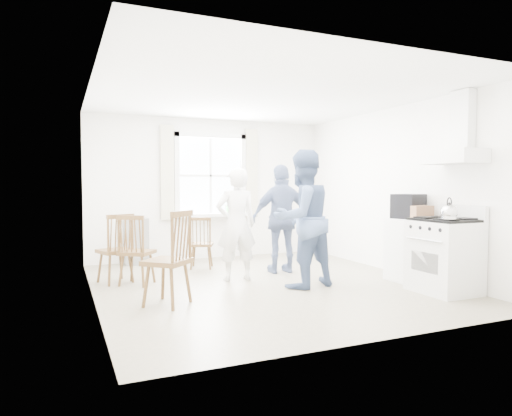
{
  "coord_description": "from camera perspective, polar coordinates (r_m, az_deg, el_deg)",
  "views": [
    {
      "loc": [
        -2.6,
        -5.72,
        1.39
      ],
      "look_at": [
        -0.05,
        0.2,
        1.05
      ],
      "focal_mm": 32.0,
      "sensor_mm": 36.0,
      "label": 1
    }
  ],
  "objects": [
    {
      "name": "low_cabinet",
      "position": [
        6.89,
        18.69,
        -5.0
      ],
      "size": [
        0.5,
        0.55,
        0.9
      ],
      "primitive_type": "cube",
      "color": "white",
      "rests_on": "ground"
    },
    {
      "name": "windsor_chair_b",
      "position": [
        6.43,
        -15.12,
        -4.17
      ],
      "size": [
        0.57,
        0.57,
        0.98
      ],
      "color": "#4B3118",
      "rests_on": "ground"
    },
    {
      "name": "window_assembly",
      "position": [
        8.57,
        -5.66,
        3.46
      ],
      "size": [
        1.88,
        0.24,
        1.7
      ],
      "color": "white",
      "rests_on": "room_shell"
    },
    {
      "name": "windsor_chair_d",
      "position": [
        7.51,
        -6.92,
        -3.62
      ],
      "size": [
        0.48,
        0.47,
        0.87
      ],
      "color": "#4B3118",
      "rests_on": "ground"
    },
    {
      "name": "windsor_chair_c",
      "position": [
        5.28,
        -9.97,
        -4.87
      ],
      "size": [
        0.65,
        0.65,
        1.1
      ],
      "color": "#4B3118",
      "rests_on": "ground"
    },
    {
      "name": "shelf_unit",
      "position": [
        8.2,
        -14.76,
        -4.04
      ],
      "size": [
        0.4,
        0.3,
        0.8
      ],
      "primitive_type": "cube",
      "color": "slate",
      "rests_on": "ground"
    },
    {
      "name": "kettle",
      "position": [
        6.01,
        22.99,
        -0.54
      ],
      "size": [
        0.2,
        0.2,
        0.28
      ],
      "color": "silver",
      "rests_on": "gas_stove"
    },
    {
      "name": "windsor_chair_a",
      "position": [
        6.64,
        -16.82,
        -3.96
      ],
      "size": [
        0.53,
        0.52,
        0.99
      ],
      "color": "#4B3118",
      "rests_on": "ground"
    },
    {
      "name": "cardboard_box",
      "position": [
        6.7,
        19.81,
        -0.54
      ],
      "size": [
        0.32,
        0.23,
        0.2
      ],
      "primitive_type": "cube",
      "rotation": [
        0.0,
        0.0,
        -0.06
      ],
      "color": "#8B6143",
      "rests_on": "low_cabinet"
    },
    {
      "name": "range_hood",
      "position": [
        6.41,
        23.74,
        7.3
      ],
      "size": [
        0.45,
        0.76,
        0.94
      ],
      "color": "white",
      "rests_on": "room_shell"
    },
    {
      "name": "potted_plant",
      "position": [
        8.6,
        -3.32,
        0.43
      ],
      "size": [
        0.22,
        0.22,
        0.31
      ],
      "primitive_type": "imported",
      "rotation": [
        0.0,
        0.0,
        0.32
      ],
      "color": "#377C38",
      "rests_on": "window_assembly"
    },
    {
      "name": "room_shell",
      "position": [
        6.28,
        1.14,
        2.17
      ],
      "size": [
        4.62,
        5.12,
        2.64
      ],
      "color": "gray",
      "rests_on": "ground"
    },
    {
      "name": "person_mid",
      "position": [
        6.15,
        5.82,
        -1.35
      ],
      "size": [
        1.05,
        1.05,
        1.85
      ],
      "primitive_type": "imported",
      "rotation": [
        0.0,
        0.0,
        3.33
      ],
      "color": "#495E88",
      "rests_on": "ground"
    },
    {
      "name": "person_left",
      "position": [
        6.57,
        -2.48,
        -2.05
      ],
      "size": [
        0.64,
        0.64,
        1.63
      ],
      "primitive_type": "imported",
      "rotation": [
        0.0,
        0.0,
        3.06
      ],
      "color": "white",
      "rests_on": "ground"
    },
    {
      "name": "person_right",
      "position": [
        7.16,
        3.32,
        -1.35
      ],
      "size": [
        1.11,
        1.11,
        1.7
      ],
      "primitive_type": "imported",
      "rotation": [
        0.0,
        0.0,
        3.02
      ],
      "color": "navy",
      "rests_on": "ground"
    },
    {
      "name": "stereo_stack",
      "position": [
        6.86,
        18.51,
        0.21
      ],
      "size": [
        0.47,
        0.45,
        0.35
      ],
      "color": "black",
      "rests_on": "low_cabinet"
    },
    {
      "name": "gas_stove",
      "position": [
        6.34,
        22.47,
        -5.45
      ],
      "size": [
        0.68,
        0.76,
        1.12
      ],
      "color": "white",
      "rests_on": "ground"
    }
  ]
}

